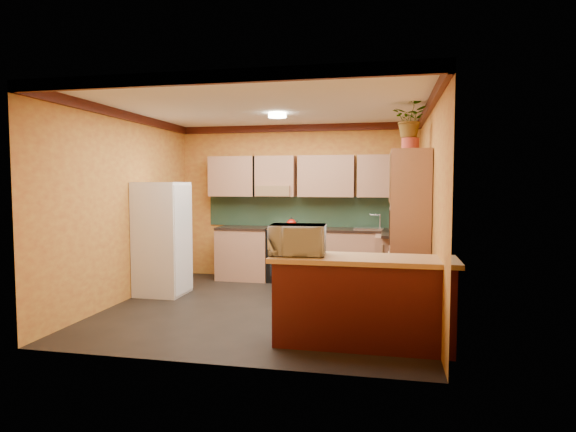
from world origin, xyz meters
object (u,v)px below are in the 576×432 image
Objects in this scene: microwave at (298,240)px; breakfast_bar at (362,304)px; base_cabinets_back at (322,256)px; stove at (286,254)px; pantry at (409,233)px; fridge at (162,239)px.

breakfast_bar is at bearing -3.86° from microwave.
stove is at bearing -180.00° from base_cabinets_back.
pantry is at bearing 69.19° from breakfast_bar.
breakfast_bar is at bearing -110.81° from pantry.
base_cabinets_back is 1.74× the size of pantry.
breakfast_bar is (-0.51, -1.35, -0.61)m from pantry.
pantry is 1.17× the size of breakfast_bar.
fridge is 3.55m from breakfast_bar.
pantry is at bearing -41.19° from stove.
pantry is at bearing 44.63° from microwave.
base_cabinets_back and breakfast_bar have the same top height.
fridge is 0.81× the size of pantry.
pantry is at bearing -52.02° from base_cabinets_back.
stove reaches higher than breakfast_bar.
base_cabinets_back is 2.27m from pantry.
stove reaches higher than base_cabinets_back.
stove is 0.54× the size of fridge.
breakfast_bar is at bearing -29.01° from fridge.
fridge is at bearing -139.94° from stove.
stove is 2.16m from fridge.
base_cabinets_back is at bearing 0.00° from stove.
fridge is at bearing 150.99° from breakfast_bar.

